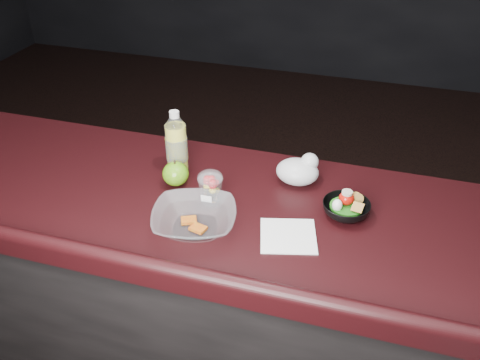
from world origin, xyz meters
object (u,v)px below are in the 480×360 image
object	(u,v)px
green_apple	(176,174)
takeout_bowl	(194,219)
snack_bowl	(346,208)
fruit_cup	(210,187)
lemonade_bottle	(177,146)

from	to	relation	value
green_apple	takeout_bowl	xyz separation A→B (m)	(0.14, -0.20, -0.01)
green_apple	snack_bowl	distance (m)	0.56
fruit_cup	snack_bowl	bearing A→B (deg)	7.71
fruit_cup	takeout_bowl	xyz separation A→B (m)	(-0.00, -0.14, -0.03)
snack_bowl	fruit_cup	bearing A→B (deg)	-172.29
lemonade_bottle	fruit_cup	xyz separation A→B (m)	(0.17, -0.15, -0.04)
takeout_bowl	fruit_cup	bearing A→B (deg)	89.08
fruit_cup	snack_bowl	world-z (taller)	fruit_cup
fruit_cup	green_apple	xyz separation A→B (m)	(-0.15, 0.07, -0.02)
lemonade_bottle	green_apple	distance (m)	0.10
lemonade_bottle	green_apple	size ratio (longest dim) A/B	2.47
lemonade_bottle	fruit_cup	world-z (taller)	lemonade_bottle
green_apple	takeout_bowl	world-z (taller)	green_apple
fruit_cup	takeout_bowl	distance (m)	0.14
fruit_cup	takeout_bowl	size ratio (longest dim) A/B	0.38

